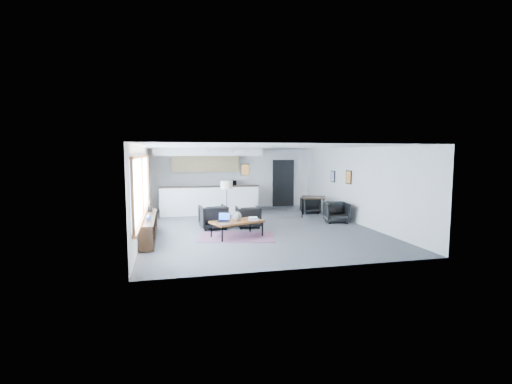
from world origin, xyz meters
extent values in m
cube|color=#4A4A4D|center=(0.00, 0.00, -0.01)|extent=(7.00, 9.00, 0.01)
cube|color=white|center=(0.00, 0.00, 2.60)|extent=(7.00, 9.00, 0.01)
cube|color=silver|center=(0.00, 4.50, 1.30)|extent=(7.00, 0.01, 2.60)
cube|color=silver|center=(0.00, -4.50, 1.30)|extent=(7.00, 0.01, 2.60)
cube|color=silver|center=(-3.50, 0.00, 1.30)|extent=(0.01, 9.00, 2.60)
cube|color=silver|center=(3.50, 0.00, 1.30)|extent=(0.01, 9.00, 2.60)
cube|color=#8CBFFF|center=(-3.47, -0.90, 1.50)|extent=(0.02, 5.80, 1.55)
cube|color=brown|center=(-3.44, -0.90, 0.70)|extent=(0.10, 5.95, 0.06)
cube|color=brown|center=(-3.45, -0.90, 2.30)|extent=(0.06, 5.95, 0.06)
cube|color=brown|center=(-3.45, -3.80, 1.50)|extent=(0.06, 0.06, 1.60)
cube|color=brown|center=(-3.45, -0.90, 1.50)|extent=(0.06, 0.06, 1.60)
cube|color=brown|center=(-3.45, 2.00, 1.50)|extent=(0.06, 0.06, 1.60)
cube|color=black|center=(-3.30, -1.00, 0.62)|extent=(0.35, 3.00, 0.05)
cube|color=black|center=(-3.30, -1.00, 0.05)|extent=(0.35, 3.00, 0.05)
cube|color=black|center=(-3.30, -2.45, 0.33)|extent=(0.33, 0.04, 0.55)
cube|color=black|center=(-3.30, -1.00, 0.33)|extent=(0.33, 0.04, 0.55)
cube|color=black|center=(-3.30, 0.45, 0.33)|extent=(0.33, 0.04, 0.55)
cube|color=#3359A5|center=(-3.30, -2.30, 0.17)|extent=(0.18, 0.04, 0.20)
cube|color=silver|center=(-3.30, -2.13, 0.18)|extent=(0.18, 0.04, 0.22)
cube|color=maroon|center=(-3.30, -1.96, 0.20)|extent=(0.18, 0.04, 0.24)
cube|color=black|center=(-3.30, -1.79, 0.17)|extent=(0.18, 0.04, 0.20)
cube|color=#3359A5|center=(-3.30, -1.62, 0.18)|extent=(0.18, 0.04, 0.22)
cube|color=silver|center=(-3.30, -1.45, 0.20)|extent=(0.18, 0.04, 0.24)
cube|color=maroon|center=(-3.30, -1.28, 0.17)|extent=(0.18, 0.04, 0.20)
cube|color=black|center=(-3.30, -1.11, 0.18)|extent=(0.18, 0.04, 0.22)
cube|color=#3359A5|center=(-3.30, -0.94, 0.20)|extent=(0.18, 0.03, 0.24)
cube|color=silver|center=(-3.30, -0.77, 0.17)|extent=(0.18, 0.03, 0.20)
cube|color=maroon|center=(-3.30, -0.60, 0.18)|extent=(0.18, 0.03, 0.22)
cube|color=black|center=(-3.30, -0.43, 0.20)|extent=(0.18, 0.04, 0.24)
cube|color=black|center=(-3.30, -0.20, 0.73)|extent=(0.14, 0.02, 0.18)
sphere|color=#264C99|center=(-3.28, -1.60, 0.71)|extent=(0.14, 0.14, 0.14)
cube|color=white|center=(-1.20, 2.70, 0.55)|extent=(3.80, 0.25, 1.10)
cube|color=black|center=(-1.20, 2.70, 1.11)|extent=(3.85, 0.32, 0.04)
cube|color=white|center=(-1.20, 4.15, 0.45)|extent=(3.80, 0.60, 0.90)
cube|color=#2D2D2D|center=(-1.20, 4.15, 0.91)|extent=(3.82, 0.62, 0.04)
cube|color=tan|center=(-1.20, 4.30, 1.95)|extent=(2.80, 0.35, 0.70)
cube|color=white|center=(-1.20, 3.60, 2.45)|extent=(4.20, 1.80, 0.30)
cube|color=black|center=(0.20, 2.71, 1.75)|extent=(0.35, 0.03, 0.45)
cube|color=orange|center=(0.20, 2.69, 1.75)|extent=(0.30, 0.01, 0.40)
cube|color=black|center=(2.30, 4.42, 1.05)|extent=(1.00, 0.12, 2.10)
cube|color=white|center=(1.78, 4.43, 1.05)|extent=(0.06, 0.10, 2.10)
cube|color=white|center=(2.82, 4.43, 1.05)|extent=(0.06, 0.10, 2.10)
cube|color=white|center=(2.30, 4.43, 2.12)|extent=(1.10, 0.10, 0.06)
cube|color=silver|center=(-0.60, 2.20, 2.56)|extent=(1.60, 0.04, 0.04)
cylinder|color=silver|center=(-1.25, 2.20, 2.48)|extent=(0.07, 0.07, 0.09)
cylinder|color=silver|center=(-0.80, 2.20, 2.48)|extent=(0.07, 0.07, 0.09)
cylinder|color=silver|center=(-0.35, 2.20, 2.48)|extent=(0.07, 0.07, 0.09)
cylinder|color=silver|center=(0.10, 2.20, 2.48)|extent=(0.07, 0.07, 0.09)
cube|color=black|center=(3.47, 0.40, 1.55)|extent=(0.03, 0.38, 0.48)
cube|color=orange|center=(3.46, 0.40, 1.55)|extent=(0.00, 0.32, 0.42)
cube|color=black|center=(3.47, 1.70, 1.50)|extent=(0.03, 0.34, 0.44)
cube|color=#859FC5|center=(3.46, 1.70, 1.50)|extent=(0.00, 0.28, 0.38)
cube|color=#62374C|center=(-0.86, -1.27, 0.01)|extent=(2.41, 1.90, 0.01)
cube|color=brown|center=(-0.86, -1.27, 0.44)|extent=(1.61, 1.22, 0.06)
cube|color=black|center=(-1.36, -1.81, 0.21)|extent=(0.04, 0.04, 0.42)
cube|color=black|center=(-1.59, -1.19, 0.21)|extent=(0.04, 0.04, 0.42)
cube|color=black|center=(-0.12, -1.35, 0.21)|extent=(0.04, 0.04, 0.42)
cube|color=black|center=(-0.35, -0.73, 0.21)|extent=(0.04, 0.04, 0.42)
cube|color=black|center=(-0.74, -1.58, 0.41)|extent=(1.29, 0.51, 0.03)
cube|color=black|center=(-0.97, -0.96, 0.41)|extent=(1.29, 0.51, 0.03)
cube|color=black|center=(-1.24, -1.31, 0.48)|extent=(0.39, 0.33, 0.02)
cube|color=black|center=(-1.20, -1.19, 0.60)|extent=(0.34, 0.16, 0.22)
cube|color=blue|center=(-1.21, -1.20, 0.60)|extent=(0.31, 0.14, 0.19)
sphere|color=gray|center=(-0.85, -1.22, 0.60)|extent=(0.26, 0.26, 0.26)
cube|color=silver|center=(-0.36, -1.23, 0.48)|extent=(0.31, 0.26, 0.03)
cube|color=#3359A5|center=(-0.36, -1.23, 0.51)|extent=(0.28, 0.24, 0.03)
cube|color=silver|center=(-0.38, -1.24, 0.54)|extent=(0.26, 0.22, 0.03)
cube|color=#E5590C|center=(-0.71, -1.45, 0.47)|extent=(0.12, 0.12, 0.01)
imported|color=black|center=(-1.39, 0.01, 0.42)|extent=(0.89, 0.84, 0.84)
imported|color=black|center=(-0.26, 0.00, 0.38)|extent=(0.76, 0.72, 0.76)
cylinder|color=black|center=(-0.80, 1.00, 0.01)|extent=(0.33, 0.33, 0.03)
cylinder|color=black|center=(-0.80, 1.00, 0.63)|extent=(0.03, 0.03, 1.22)
cylinder|color=beige|center=(-0.80, 1.00, 1.31)|extent=(0.54, 0.54, 0.27)
cube|color=black|center=(2.59, 1.49, 0.73)|extent=(1.16, 1.16, 0.04)
cylinder|color=black|center=(2.07, 1.28, 0.35)|extent=(0.05, 0.05, 0.71)
cylinder|color=black|center=(2.38, 2.00, 0.35)|extent=(0.05, 0.05, 0.71)
cylinder|color=black|center=(2.79, 0.97, 0.35)|extent=(0.05, 0.05, 0.71)
cylinder|color=black|center=(3.11, 1.69, 0.35)|extent=(0.05, 0.05, 0.71)
imported|color=black|center=(2.90, 0.12, 0.33)|extent=(0.76, 0.72, 0.67)
imported|color=black|center=(2.77, 2.25, 0.29)|extent=(0.60, 0.56, 0.58)
imported|color=black|center=(-0.19, 4.15, 1.11)|extent=(0.54, 0.30, 0.37)
camera|label=1|loc=(-2.72, -11.59, 2.40)|focal=26.00mm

